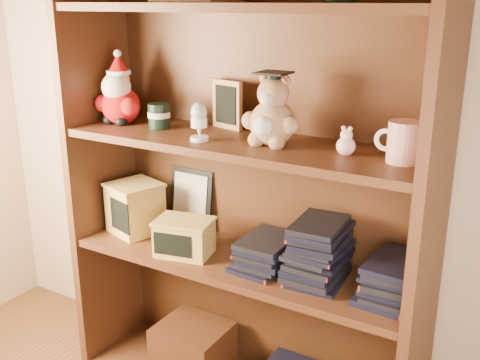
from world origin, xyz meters
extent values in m
cube|color=#C1A98B|center=(0.00, 1.50, 1.25)|extent=(3.00, 0.04, 2.50)
cube|color=#4F2B16|center=(-0.79, 1.30, 0.80)|extent=(0.03, 0.35, 1.60)
cube|color=#4F2B16|center=(0.38, 1.30, 0.80)|extent=(0.03, 0.35, 1.60)
cube|color=#4A2813|center=(-0.21, 1.47, 0.80)|extent=(1.20, 0.02, 1.60)
cube|color=#4F2B16|center=(-0.21, 1.30, 1.34)|extent=(1.14, 0.33, 0.02)
cube|color=#4A2813|center=(-0.41, 1.30, 0.14)|extent=(0.25, 0.22, 0.18)
cube|color=#4F2B16|center=(-0.21, 1.30, 0.54)|extent=(1.14, 0.33, 0.02)
cube|color=#4F2B16|center=(-0.21, 1.30, 0.94)|extent=(1.14, 0.33, 0.02)
sphere|color=#A50F0F|center=(-0.69, 1.30, 1.01)|extent=(0.13, 0.13, 0.13)
sphere|color=#A50F0F|center=(-0.75, 1.28, 1.02)|extent=(0.06, 0.06, 0.06)
sphere|color=#A50F0F|center=(-0.63, 1.28, 1.02)|extent=(0.06, 0.06, 0.06)
sphere|color=black|center=(-0.71, 1.27, 0.96)|extent=(0.04, 0.04, 0.04)
sphere|color=black|center=(-0.66, 1.27, 0.96)|extent=(0.04, 0.04, 0.04)
sphere|color=white|center=(-0.69, 1.29, 1.08)|extent=(0.10, 0.10, 0.10)
sphere|color=#D8B293|center=(-0.69, 1.30, 1.10)|extent=(0.07, 0.07, 0.07)
cone|color=#A50F0F|center=(-0.69, 1.30, 1.15)|extent=(0.08, 0.08, 0.07)
sphere|color=white|center=(-0.69, 1.30, 1.19)|extent=(0.03, 0.03, 0.03)
cylinder|color=white|center=(-0.69, 1.30, 1.12)|extent=(0.08, 0.08, 0.01)
cylinder|color=black|center=(-0.52, 1.30, 0.99)|extent=(0.07, 0.07, 0.08)
cylinder|color=beige|center=(-0.52, 1.30, 1.00)|extent=(0.07, 0.07, 0.02)
cube|color=#9E7547|center=(-0.33, 1.42, 1.03)|extent=(0.12, 0.04, 0.16)
cube|color=black|center=(-0.33, 1.41, 1.03)|extent=(0.09, 0.03, 0.12)
cube|color=#9E7547|center=(-0.33, 1.45, 0.96)|extent=(0.06, 0.06, 0.01)
cylinder|color=white|center=(-0.31, 1.23, 0.96)|extent=(0.06, 0.06, 0.01)
cone|color=white|center=(-0.31, 1.23, 0.98)|extent=(0.02, 0.02, 0.04)
cylinder|color=white|center=(-0.31, 1.23, 1.01)|extent=(0.05, 0.05, 0.03)
ellipsoid|color=silver|center=(-0.31, 1.23, 1.04)|extent=(0.05, 0.05, 0.06)
sphere|color=#A77D58|center=(-0.10, 1.30, 1.01)|extent=(0.14, 0.14, 0.14)
sphere|color=white|center=(-0.10, 1.25, 1.02)|extent=(0.06, 0.06, 0.06)
sphere|color=#A77D58|center=(-0.16, 1.29, 1.02)|extent=(0.05, 0.05, 0.05)
sphere|color=#A77D58|center=(-0.03, 1.29, 1.02)|extent=(0.05, 0.05, 0.05)
sphere|color=#A77D58|center=(-0.13, 1.27, 0.97)|extent=(0.05, 0.05, 0.05)
sphere|color=#A77D58|center=(-0.06, 1.27, 0.97)|extent=(0.05, 0.05, 0.05)
sphere|color=#A77D58|center=(-0.10, 1.30, 1.10)|extent=(0.09, 0.09, 0.09)
sphere|color=white|center=(-0.10, 1.27, 1.09)|extent=(0.04, 0.04, 0.04)
sphere|color=#A77D58|center=(-0.13, 1.31, 1.14)|extent=(0.03, 0.03, 0.03)
sphere|color=#A77D58|center=(-0.06, 1.31, 1.14)|extent=(0.03, 0.03, 0.03)
cylinder|color=black|center=(-0.10, 1.30, 1.15)|extent=(0.04, 0.04, 0.02)
cube|color=black|center=(-0.10, 1.30, 1.16)|extent=(0.09, 0.09, 0.01)
cylinder|color=#A50F0F|center=(-0.05, 1.29, 1.15)|extent=(0.00, 0.04, 0.03)
sphere|color=beige|center=(0.13, 1.30, 0.97)|extent=(0.05, 0.05, 0.05)
sphere|color=beige|center=(0.13, 1.30, 1.00)|extent=(0.03, 0.03, 0.03)
sphere|color=beige|center=(0.12, 1.30, 1.02)|extent=(0.01, 0.01, 0.01)
sphere|color=beige|center=(0.14, 1.30, 1.02)|extent=(0.01, 0.01, 0.01)
cylinder|color=silver|center=(0.29, 1.30, 1.00)|extent=(0.09, 0.09, 0.11)
torus|color=white|center=(0.24, 1.30, 1.00)|extent=(0.06, 0.01, 0.06)
cube|color=black|center=(-0.50, 1.45, 0.66)|extent=(0.18, 0.04, 0.22)
cube|color=beige|center=(-0.50, 1.44, 0.66)|extent=(0.14, 0.03, 0.19)
cube|color=tan|center=(-0.65, 1.30, 0.64)|extent=(0.20, 0.20, 0.18)
cube|color=black|center=(-0.65, 1.22, 0.64)|extent=(0.11, 0.04, 0.11)
cube|color=tan|center=(-0.65, 1.30, 0.73)|extent=(0.21, 0.21, 0.01)
cube|color=tan|center=(-0.38, 1.24, 0.61)|extent=(0.20, 0.16, 0.11)
cube|color=black|center=(-0.38, 1.18, 0.61)|extent=(0.13, 0.03, 0.08)
cube|color=tan|center=(-0.38, 1.24, 0.67)|extent=(0.21, 0.17, 0.01)
cube|color=black|center=(-0.11, 1.30, 0.56)|extent=(0.14, 0.20, 0.02)
cube|color=black|center=(-0.11, 1.30, 0.57)|extent=(0.14, 0.20, 0.02)
cube|color=black|center=(-0.11, 1.30, 0.59)|extent=(0.14, 0.20, 0.02)
cube|color=black|center=(-0.11, 1.30, 0.61)|extent=(0.14, 0.20, 0.02)
cube|color=black|center=(-0.11, 1.30, 0.62)|extent=(0.14, 0.20, 0.02)
cube|color=black|center=(-0.11, 1.30, 0.64)|extent=(0.14, 0.20, 0.02)
cube|color=black|center=(0.06, 1.30, 0.56)|extent=(0.14, 0.20, 0.02)
cube|color=black|center=(0.06, 1.30, 0.57)|extent=(0.14, 0.20, 0.02)
cube|color=black|center=(0.06, 1.30, 0.59)|extent=(0.14, 0.20, 0.02)
cube|color=black|center=(0.06, 1.30, 0.61)|extent=(0.14, 0.20, 0.02)
cube|color=black|center=(0.06, 1.30, 0.62)|extent=(0.14, 0.20, 0.02)
cube|color=black|center=(0.06, 1.30, 0.64)|extent=(0.14, 0.20, 0.02)
cube|color=black|center=(0.06, 1.30, 0.65)|extent=(0.14, 0.20, 0.02)
cube|color=black|center=(0.06, 1.30, 0.67)|extent=(0.14, 0.20, 0.02)
cube|color=black|center=(0.06, 1.30, 0.69)|extent=(0.14, 0.20, 0.02)
cube|color=black|center=(0.06, 1.30, 0.70)|extent=(0.14, 0.20, 0.02)
cube|color=black|center=(0.06, 1.30, 0.72)|extent=(0.14, 0.20, 0.02)
cube|color=black|center=(0.06, 1.30, 0.73)|extent=(0.14, 0.20, 0.02)
cube|color=black|center=(0.28, 1.30, 0.56)|extent=(0.14, 0.20, 0.02)
cube|color=black|center=(0.28, 1.30, 0.57)|extent=(0.14, 0.20, 0.02)
cube|color=black|center=(0.28, 1.30, 0.59)|extent=(0.14, 0.20, 0.02)
cube|color=black|center=(0.28, 1.30, 0.61)|extent=(0.14, 0.20, 0.02)
cube|color=black|center=(0.28, 1.30, 0.62)|extent=(0.14, 0.20, 0.02)
cube|color=black|center=(0.28, 1.30, 0.64)|extent=(0.14, 0.20, 0.02)
cube|color=black|center=(0.28, 1.30, 0.65)|extent=(0.14, 0.20, 0.02)
camera|label=1|loc=(0.65, -0.13, 1.36)|focal=42.00mm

